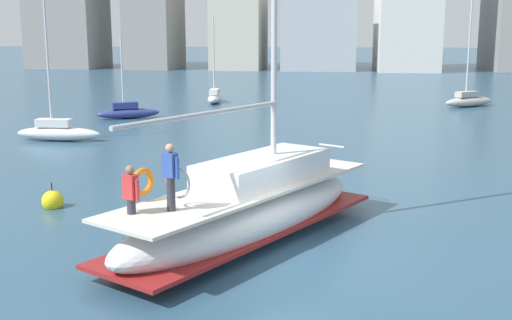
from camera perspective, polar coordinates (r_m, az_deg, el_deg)
The scene contains 7 objects.
ground_plane at distance 16.20m, azimuth 2.65°, elevation -8.64°, with size 400.00×400.00×0.00m, color #2D516B.
main_sailboat at distance 17.26m, azimuth -0.62°, elevation -4.17°, with size 6.89×9.51×13.20m.
moored_sloop_near at distance 50.27m, azimuth -3.69°, elevation 5.66°, with size 1.25×4.23×6.57m.
moored_sloop_far at distance 34.33m, azimuth -17.21°, elevation 2.50°, with size 4.44×1.09×7.30m.
moored_catamaran at distance 50.01m, azimuth 18.37°, elevation 5.13°, with size 4.34×3.48×7.78m.
moored_cutter_left at distance 41.91m, azimuth -11.32°, elevation 4.24°, with size 3.99×2.65×5.15m.
mooring_buoy at distance 21.51m, azimuth -17.62°, elevation -3.50°, with size 0.69×0.69×0.95m.
Camera 1 is at (1.01, -15.18, 5.57)m, focal length 45.02 mm.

